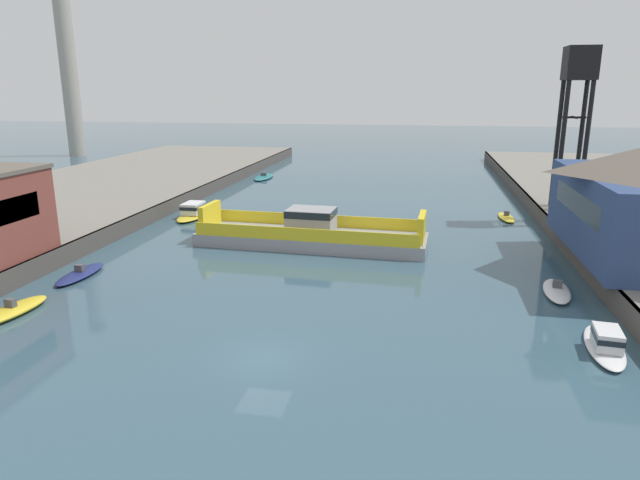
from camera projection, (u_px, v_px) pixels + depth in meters
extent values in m
plane|color=#385666|center=(263.00, 358.00, 28.68)|extent=(400.00, 400.00, 0.00)
cube|color=#4C4742|center=(115.00, 232.00, 50.90)|extent=(0.30, 140.00, 1.60)
cube|color=#4C4742|center=(574.00, 254.00, 44.05)|extent=(0.30, 140.00, 1.60)
cube|color=#939399|center=(311.00, 239.00, 49.40)|extent=(20.37, 6.66, 1.10)
cube|color=yellow|center=(319.00, 220.00, 51.70)|extent=(19.27, 1.14, 1.10)
cube|color=yellow|center=(303.00, 235.00, 46.54)|extent=(19.27, 1.14, 1.10)
cube|color=#939399|center=(311.00, 221.00, 48.98)|extent=(4.18, 3.29, 2.21)
cube|color=black|center=(311.00, 213.00, 48.78)|extent=(4.22, 3.34, 0.60)
cube|color=yellow|center=(422.00, 227.00, 46.84)|extent=(0.71, 3.95, 2.20)
cube|color=yellow|center=(210.00, 216.00, 51.12)|extent=(0.71, 3.95, 2.20)
ellipsoid|color=#237075|center=(264.00, 177.00, 87.23)|extent=(2.75, 7.59, 0.37)
cube|color=#4C4C51|center=(264.00, 174.00, 87.12)|extent=(0.87, 0.44, 0.50)
ellipsoid|color=yellow|center=(506.00, 217.00, 59.66)|extent=(1.73, 5.13, 0.35)
cube|color=#4C4C51|center=(507.00, 213.00, 59.55)|extent=(0.53, 0.43, 0.50)
ellipsoid|color=yellow|center=(12.00, 311.00, 34.11)|extent=(2.35, 5.57, 0.56)
cube|color=#4C4C51|center=(10.00, 303.00, 33.97)|extent=(0.66, 0.47, 0.50)
ellipsoid|color=navy|center=(80.00, 274.00, 41.17)|extent=(1.72, 5.47, 0.42)
cube|color=#4C4C51|center=(79.00, 268.00, 41.05)|extent=(0.60, 0.40, 0.50)
ellipsoid|color=yellow|center=(196.00, 214.00, 60.87)|extent=(2.61, 7.90, 0.46)
cube|color=silver|center=(193.00, 208.00, 60.10)|extent=(1.82, 2.77, 1.16)
cube|color=black|center=(193.00, 207.00, 60.06)|extent=(1.88, 2.85, 0.35)
ellipsoid|color=white|center=(604.00, 347.00, 29.58)|extent=(2.40, 5.93, 0.38)
cube|color=silver|center=(607.00, 338.00, 29.00)|extent=(1.47, 2.14, 0.98)
cube|color=black|center=(608.00, 336.00, 28.97)|extent=(1.51, 2.20, 0.29)
ellipsoid|color=white|center=(557.00, 291.00, 37.58)|extent=(2.16, 5.12, 0.50)
cube|color=#4C4C51|center=(557.00, 284.00, 37.45)|extent=(0.62, 0.46, 0.50)
cube|color=black|center=(576.00, 203.00, 41.36)|extent=(0.08, 12.20, 1.64)
cylinder|color=black|center=(557.00, 145.00, 57.16)|extent=(0.44, 0.44, 12.61)
cylinder|color=black|center=(580.00, 145.00, 56.78)|extent=(0.44, 0.44, 12.61)
cylinder|color=black|center=(562.00, 147.00, 55.06)|extent=(0.44, 0.44, 12.61)
cylinder|color=black|center=(586.00, 147.00, 54.68)|extent=(0.44, 0.44, 12.61)
cube|color=black|center=(569.00, 165.00, 56.41)|extent=(2.21, 0.20, 0.20)
cube|color=black|center=(569.00, 165.00, 56.41)|extent=(0.20, 2.21, 0.20)
cube|color=black|center=(574.00, 117.00, 55.20)|extent=(2.21, 0.20, 0.20)
cube|color=black|center=(574.00, 117.00, 55.20)|extent=(0.20, 2.21, 0.20)
cube|color=black|center=(581.00, 63.00, 53.88)|extent=(2.87, 2.87, 3.16)
cylinder|color=#9E998E|center=(67.00, 57.00, 111.81)|extent=(3.29, 3.29, 39.26)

